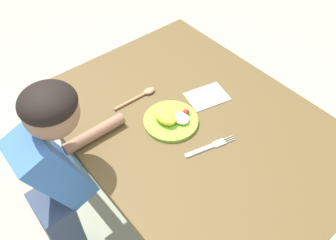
{
  "coord_description": "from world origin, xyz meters",
  "views": [
    {
      "loc": [
        0.62,
        -0.65,
        1.72
      ],
      "look_at": [
        -0.06,
        -0.09,
        0.76
      ],
      "focal_mm": 37.67,
      "sensor_mm": 36.0,
      "label": 1
    }
  ],
  "objects_px": {
    "plate": "(170,119)",
    "fork": "(209,147)",
    "person": "(58,185)",
    "spoon": "(141,95)"
  },
  "relations": [
    {
      "from": "plate",
      "to": "fork",
      "type": "xyz_separation_m",
      "value": [
        0.18,
        0.02,
        -0.01
      ]
    },
    {
      "from": "person",
      "to": "spoon",
      "type": "bearing_deg",
      "value": 98.53
    },
    {
      "from": "spoon",
      "to": "person",
      "type": "height_order",
      "value": "person"
    },
    {
      "from": "fork",
      "to": "spoon",
      "type": "height_order",
      "value": "spoon"
    },
    {
      "from": "spoon",
      "to": "person",
      "type": "relative_size",
      "value": 0.19
    },
    {
      "from": "fork",
      "to": "spoon",
      "type": "relative_size",
      "value": 1.0
    },
    {
      "from": "plate",
      "to": "fork",
      "type": "distance_m",
      "value": 0.18
    },
    {
      "from": "fork",
      "to": "spoon",
      "type": "xyz_separation_m",
      "value": [
        -0.36,
        -0.03,
        0.0
      ]
    },
    {
      "from": "fork",
      "to": "spoon",
      "type": "distance_m",
      "value": 0.37
    },
    {
      "from": "fork",
      "to": "person",
      "type": "distance_m",
      "value": 0.57
    }
  ]
}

